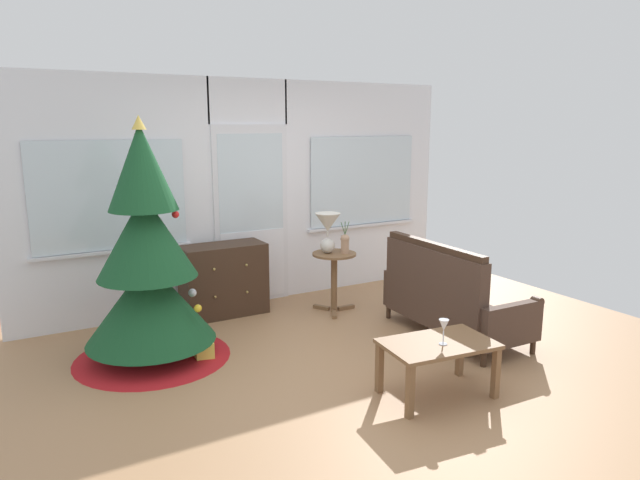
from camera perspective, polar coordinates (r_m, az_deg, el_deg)
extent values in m
plane|color=#AD7F56|center=(5.10, 2.64, -12.24)|extent=(6.76, 6.76, 0.00)
cube|color=white|center=(6.15, -20.32, 3.55)|extent=(2.15, 0.08, 2.55)
cube|color=white|center=(7.29, 4.08, 5.38)|extent=(2.15, 0.08, 2.55)
cube|color=white|center=(6.53, -7.31, 13.62)|extent=(0.94, 0.08, 0.50)
cube|color=silver|center=(6.57, -6.89, 2.45)|extent=(0.90, 0.05, 2.05)
cube|color=white|center=(6.66, -6.70, -2.47)|extent=(0.78, 0.02, 0.80)
cube|color=silver|center=(6.50, -6.90, 5.69)|extent=(0.78, 0.01, 1.10)
cube|color=silver|center=(6.08, -20.27, 4.19)|extent=(1.50, 0.01, 1.10)
cube|color=silver|center=(7.23, 4.35, 5.93)|extent=(1.50, 0.01, 1.10)
cube|color=silver|center=(6.17, -19.89, -1.08)|extent=(1.59, 0.06, 0.03)
cube|color=silver|center=(7.30, 4.33, 1.47)|extent=(1.59, 0.06, 0.03)
cylinder|color=#4C331E|center=(5.38, -16.43, -9.97)|extent=(0.10, 0.10, 0.25)
cone|color=red|center=(5.41, -16.38, -10.71)|extent=(1.37, 1.37, 0.10)
cone|color=#194C28|center=(5.25, -16.68, -5.87)|extent=(1.13, 1.13, 0.73)
cone|color=#194C28|center=(5.11, -17.06, 0.43)|extent=(0.86, 0.86, 0.73)
cone|color=#194C28|center=(5.03, -17.45, 6.99)|extent=(0.59, 0.59, 0.73)
cone|color=#E0BC4C|center=(5.02, -17.71, 11.17)|extent=(0.12, 0.12, 0.12)
sphere|color=red|center=(5.19, -14.28, 2.50)|extent=(0.07, 0.07, 0.07)
sphere|color=gold|center=(5.07, -12.13, -6.71)|extent=(0.07, 0.07, 0.07)
sphere|color=silver|center=(5.41, -12.66, -5.18)|extent=(0.08, 0.08, 0.08)
sphere|color=#264CB2|center=(5.36, -14.77, 0.03)|extent=(0.05, 0.05, 0.05)
sphere|color=red|center=(5.29, -16.12, 4.14)|extent=(0.07, 0.07, 0.07)
sphere|color=gold|center=(5.62, -16.25, -3.75)|extent=(0.06, 0.06, 0.06)
cube|color=#3D281C|center=(6.30, -9.62, -3.93)|extent=(0.90, 0.42, 0.78)
sphere|color=tan|center=(6.00, -10.55, -2.89)|extent=(0.03, 0.03, 0.03)
sphere|color=tan|center=(6.12, -7.37, -2.49)|extent=(0.03, 0.03, 0.03)
sphere|color=tan|center=(6.08, -10.45, -5.63)|extent=(0.03, 0.03, 0.03)
sphere|color=tan|center=(6.20, -7.30, -5.19)|extent=(0.03, 0.03, 0.03)
cylinder|color=#3D281C|center=(5.61, 20.53, -9.93)|extent=(0.05, 0.05, 0.14)
cylinder|color=#3D281C|center=(6.57, 11.20, -6.25)|extent=(0.05, 0.05, 0.14)
cylinder|color=#3D281C|center=(5.20, 16.04, -11.36)|extent=(0.05, 0.05, 0.14)
cylinder|color=#3D281C|center=(6.23, 6.87, -7.12)|extent=(0.05, 0.05, 0.14)
cube|color=#473328|center=(5.83, 13.38, -7.22)|extent=(0.76, 1.39, 0.14)
cube|color=#473328|center=(5.53, 11.22, -4.03)|extent=(0.16, 1.37, 0.62)
cube|color=#3D281C|center=(5.45, 11.36, -0.58)|extent=(0.12, 1.34, 0.06)
cube|color=#473328|center=(5.30, 18.67, -8.07)|extent=(0.66, 0.11, 0.38)
cylinder|color=#3D281C|center=(5.46, 20.90, -5.78)|extent=(0.09, 0.09, 0.09)
cube|color=#473328|center=(6.33, 9.09, -4.41)|extent=(0.66, 0.11, 0.38)
cylinder|color=#3D281C|center=(6.46, 11.20, -2.59)|extent=(0.09, 0.09, 0.09)
cylinder|color=brown|center=(6.23, 1.43, -1.42)|extent=(0.48, 0.48, 0.02)
cylinder|color=brown|center=(6.31, 1.42, -4.39)|extent=(0.07, 0.07, 0.64)
cube|color=brown|center=(6.48, 2.62, -6.76)|extent=(0.20, 0.05, 0.04)
cube|color=brown|center=(6.47, 0.15, -6.77)|extent=(0.14, 0.20, 0.04)
cube|color=brown|center=(6.25, 1.43, -7.46)|extent=(0.14, 0.20, 0.04)
sphere|color=silver|center=(6.21, 0.77, -0.57)|extent=(0.16, 0.16, 0.16)
cylinder|color=silver|center=(6.18, 0.77, 0.60)|extent=(0.02, 0.02, 0.06)
cone|color=silver|center=(6.16, 0.78, 1.78)|extent=(0.28, 0.28, 0.20)
cylinder|color=tan|center=(6.21, 2.51, -0.59)|extent=(0.09, 0.09, 0.16)
sphere|color=tan|center=(6.19, 2.52, 0.13)|extent=(0.10, 0.10, 0.10)
cylinder|color=#4C7042|center=(6.16, 2.36, 1.02)|extent=(0.07, 0.01, 0.17)
cylinder|color=#4C7042|center=(6.17, 2.53, 1.04)|extent=(0.01, 0.01, 0.18)
cylinder|color=#4C7042|center=(6.18, 2.69, 1.06)|extent=(0.07, 0.01, 0.17)
cube|color=brown|center=(4.48, 11.74, -10.14)|extent=(0.89, 0.61, 0.03)
cube|color=brown|center=(4.21, 9.00, -14.76)|extent=(0.05, 0.05, 0.40)
cube|color=brown|center=(4.63, 17.18, -12.62)|extent=(0.05, 0.05, 0.40)
cube|color=brown|center=(4.55, 5.97, -12.59)|extent=(0.05, 0.05, 0.40)
cube|color=brown|center=(4.94, 13.83, -10.86)|extent=(0.05, 0.05, 0.40)
cylinder|color=silver|center=(4.44, 12.21, -10.13)|extent=(0.06, 0.06, 0.01)
cylinder|color=silver|center=(4.42, 12.24, -9.50)|extent=(0.01, 0.01, 0.10)
cone|color=silver|center=(4.39, 12.29, -8.34)|extent=(0.08, 0.08, 0.09)
cube|color=#D8C64C|center=(5.24, -11.62, -10.83)|extent=(0.16, 0.15, 0.16)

